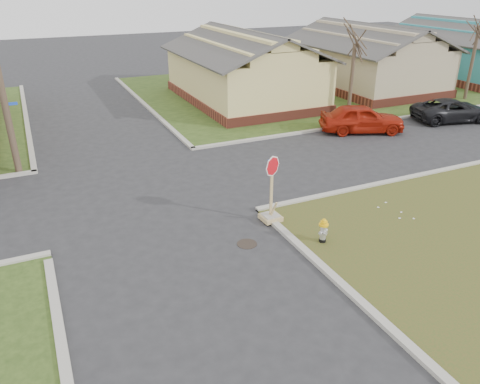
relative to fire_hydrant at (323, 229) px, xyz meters
name	(u,v)px	position (x,y,z in m)	size (l,w,h in m)	color
ground	(176,252)	(-4.41, 1.43, -0.50)	(120.00, 120.00, 0.00)	#2A292C
verge_far_right	(371,81)	(17.59, 19.43, -0.47)	(37.00, 19.00, 0.05)	#2D4418
curbs	(137,190)	(-4.41, 6.43, -0.50)	(80.00, 40.00, 0.12)	#B0AC9F
manhole	(247,244)	(-2.21, 0.93, -0.49)	(0.64, 0.64, 0.01)	black
side_house_yellow	(243,68)	(5.59, 17.93, 1.69)	(7.60, 11.60, 4.70)	brown
side_house_tan	(365,58)	(15.59, 17.93, 1.69)	(7.60, 11.60, 4.70)	brown
side_house_teal	(464,50)	(25.59, 17.93, 1.69)	(7.60, 11.60, 4.70)	brown
tree_mid_right	(351,81)	(9.59, 11.63, 1.65)	(0.22, 0.22, 4.20)	#433227
tree_far_right	(472,63)	(19.59, 11.93, 1.93)	(0.22, 0.22, 4.76)	#433227
fire_hydrant	(323,229)	(0.00, 0.00, 0.00)	(0.30, 0.30, 0.82)	black
stop_sign	(271,206)	(-0.81, 1.98, 0.06)	(0.67, 0.65, 2.36)	tan
red_sedan	(362,118)	(8.43, 8.93, 0.26)	(1.79, 4.44, 1.51)	#A61C0B
dark_pickup	(452,110)	(14.57, 8.48, 0.14)	(2.12, 4.59, 1.28)	black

